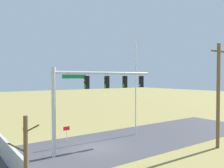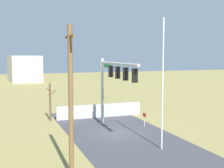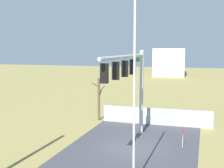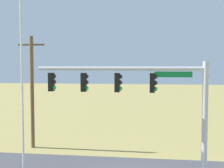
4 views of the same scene
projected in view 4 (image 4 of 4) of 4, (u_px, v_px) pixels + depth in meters
signal_mast at (144, 94)px, 14.31m from camera, size 8.54×0.58×6.06m
flagpole at (22, 96)px, 13.57m from camera, size 0.10×0.10×8.83m
utility_pole at (32, 90)px, 20.56m from camera, size 1.90×0.26×7.93m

